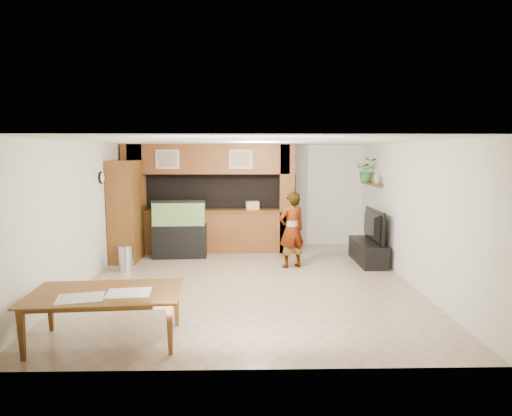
{
  "coord_description": "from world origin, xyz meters",
  "views": [
    {
      "loc": [
        0.0,
        -7.75,
        2.41
      ],
      "look_at": [
        0.17,
        0.6,
        1.32
      ],
      "focal_mm": 30.0,
      "sensor_mm": 36.0,
      "label": 1
    }
  ],
  "objects_px": {
    "television": "(369,225)",
    "person": "(292,230)",
    "aquarium": "(180,229)",
    "dining_table": "(106,318)",
    "pantry_cabinet": "(126,211)"
  },
  "relations": [
    {
      "from": "aquarium",
      "to": "person",
      "type": "xyz_separation_m",
      "value": [
        2.48,
        -0.93,
        0.14
      ]
    },
    {
      "from": "aquarium",
      "to": "person",
      "type": "relative_size",
      "value": 0.85
    },
    {
      "from": "pantry_cabinet",
      "to": "person",
      "type": "height_order",
      "value": "pantry_cabinet"
    },
    {
      "from": "television",
      "to": "dining_table",
      "type": "height_order",
      "value": "television"
    },
    {
      "from": "television",
      "to": "person",
      "type": "bearing_deg",
      "value": 101.31
    },
    {
      "from": "television",
      "to": "pantry_cabinet",
      "type": "bearing_deg",
      "value": 86.39
    },
    {
      "from": "aquarium",
      "to": "person",
      "type": "bearing_deg",
      "value": -23.31
    },
    {
      "from": "television",
      "to": "person",
      "type": "height_order",
      "value": "person"
    },
    {
      "from": "pantry_cabinet",
      "to": "person",
      "type": "relative_size",
      "value": 1.4
    },
    {
      "from": "aquarium",
      "to": "person",
      "type": "height_order",
      "value": "person"
    },
    {
      "from": "television",
      "to": "person",
      "type": "distance_m",
      "value": 1.76
    },
    {
      "from": "person",
      "to": "dining_table",
      "type": "bearing_deg",
      "value": 29.76
    },
    {
      "from": "person",
      "to": "dining_table",
      "type": "distance_m",
      "value": 4.51
    },
    {
      "from": "person",
      "to": "pantry_cabinet",
      "type": "bearing_deg",
      "value": -33.18
    },
    {
      "from": "television",
      "to": "person",
      "type": "xyz_separation_m",
      "value": [
        -1.73,
        -0.36,
        -0.03
      ]
    }
  ]
}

